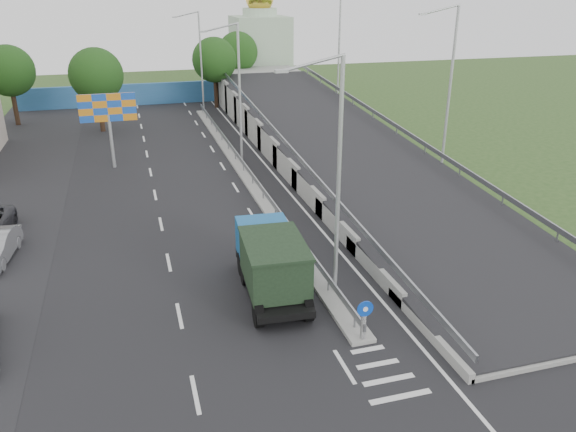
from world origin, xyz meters
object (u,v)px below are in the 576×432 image
object	(u,v)px
lamp_post_near	(335,168)
lamp_post_far	(199,57)
sign_bollard	(364,320)
billboard	(108,112)
lamp_post_mid	(237,88)
dump_truck	(271,261)
church	(260,46)

from	to	relation	value
lamp_post_near	lamp_post_far	distance (m)	40.00
sign_bollard	billboard	xyz separation A→B (m)	(-9.00, 25.83, 3.15)
lamp_post_near	billboard	bearing A→B (deg)	112.49
lamp_post_mid	lamp_post_far	distance (m)	20.00
sign_bollard	dump_truck	bearing A→B (deg)	116.77
lamp_post_mid	billboard	world-z (taller)	lamp_post_mid
billboard	dump_truck	size ratio (longest dim) A/B	0.84
lamp_post_near	sign_bollard	bearing A→B (deg)	-91.64
lamp_post_mid	billboard	xyz separation A→B (m)	(-9.11, 2.00, -1.62)
lamp_post_near	lamp_post_mid	bearing A→B (deg)	90.00
sign_bollard	lamp_post_mid	world-z (taller)	lamp_post_mid
lamp_post_mid	dump_truck	distance (m)	19.75
church	dump_truck	world-z (taller)	church
lamp_post_near	church	xyz separation A→B (m)	(9.89, 54.00, -0.50)
sign_bollard	church	xyz separation A→B (m)	(10.00, 57.83, 4.28)
church	dump_truck	bearing A→B (deg)	-103.11
sign_bollard	dump_truck	distance (m)	5.29
lamp_post_near	billboard	distance (m)	23.87
billboard	dump_truck	bearing A→B (deg)	-72.58
church	billboard	xyz separation A→B (m)	(-19.00, -32.00, -1.12)
lamp_post_far	billboard	bearing A→B (deg)	-116.84
lamp_post_far	church	distance (m)	17.15
lamp_post_near	lamp_post_far	xyz separation A→B (m)	(0.00, 40.00, 0.00)
dump_truck	lamp_post_far	bearing A→B (deg)	90.02
church	billboard	bearing A→B (deg)	-120.70
lamp_post_near	church	bearing A→B (deg)	79.62
lamp_post_far	sign_bollard	bearing A→B (deg)	-90.14
billboard	dump_truck	distance (m)	22.30
sign_bollard	lamp_post_mid	distance (m)	24.30
sign_bollard	lamp_post_far	xyz separation A→B (m)	(0.11, 43.83, 4.77)
sign_bollard	billboard	distance (m)	27.53
sign_bollard	billboard	size ratio (longest dim) A/B	0.30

